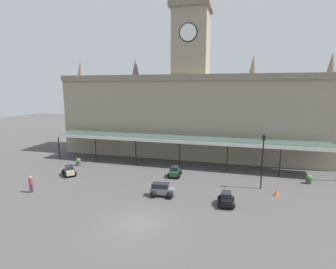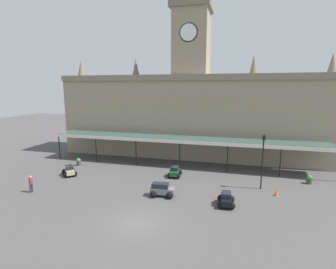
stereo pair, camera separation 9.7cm
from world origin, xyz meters
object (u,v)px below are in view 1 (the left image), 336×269
object	(u,v)px
car_beige_sedan	(69,171)
planter_by_canopy	(309,179)
traffic_cone	(276,192)
planter_near_kerb	(78,162)
car_black_sedan	(226,200)
victorian_lamppost	(263,156)
car_green_sedan	(175,172)
car_grey_estate	(162,190)
pedestrian_near_entrance	(31,183)

from	to	relation	value
car_beige_sedan	planter_by_canopy	xyz separation A→B (m)	(26.30, 4.39, -0.01)
traffic_cone	planter_near_kerb	size ratio (longest dim) A/B	0.67
car_black_sedan	traffic_cone	xyz separation A→B (m)	(4.47, 3.35, -0.18)
victorian_lamppost	planter_near_kerb	distance (m)	22.86
car_black_sedan	car_beige_sedan	world-z (taller)	same
car_black_sedan	traffic_cone	bearing A→B (deg)	36.83
car_beige_sedan	planter_by_canopy	size ratio (longest dim) A/B	2.31
car_beige_sedan	planter_near_kerb	size ratio (longest dim) A/B	2.31
car_green_sedan	car_beige_sedan	size ratio (longest dim) A/B	0.95
car_beige_sedan	planter_near_kerb	xyz separation A→B (m)	(-1.31, 3.82, -0.01)
traffic_cone	car_black_sedan	bearing A→B (deg)	-143.17
victorian_lamppost	car_grey_estate	bearing A→B (deg)	-154.33
car_green_sedan	planter_by_canopy	distance (m)	14.43
car_beige_sedan	traffic_cone	bearing A→B (deg)	0.09
car_green_sedan	planter_near_kerb	world-z (taller)	car_green_sedan
pedestrian_near_entrance	victorian_lamppost	distance (m)	22.91
planter_near_kerb	planter_by_canopy	bearing A→B (deg)	1.18
car_black_sedan	victorian_lamppost	bearing A→B (deg)	56.53
car_green_sedan	traffic_cone	bearing A→B (deg)	-14.96
car_beige_sedan	traffic_cone	distance (m)	22.52
traffic_cone	car_green_sedan	bearing A→B (deg)	165.04
victorian_lamppost	traffic_cone	bearing A→B (deg)	-48.90
car_grey_estate	planter_near_kerb	xyz separation A→B (m)	(-13.44, 6.69, -0.07)
pedestrian_near_entrance	planter_near_kerb	xyz separation A→B (m)	(-0.83, 9.15, -0.42)
car_black_sedan	planter_by_canopy	world-z (taller)	car_black_sedan
car_grey_estate	car_beige_sedan	distance (m)	12.46
car_grey_estate	car_black_sedan	bearing A→B (deg)	-4.21
car_grey_estate	pedestrian_near_entrance	distance (m)	12.85
car_beige_sedan	victorian_lamppost	size ratio (longest dim) A/B	0.40
planter_by_canopy	planter_near_kerb	distance (m)	27.62
car_grey_estate	car_black_sedan	size ratio (longest dim) A/B	1.10
car_green_sedan	traffic_cone	size ratio (longest dim) A/B	3.29
planter_near_kerb	car_grey_estate	bearing A→B (deg)	-26.48
car_grey_estate	victorian_lamppost	size ratio (longest dim) A/B	0.41
traffic_cone	car_beige_sedan	bearing A→B (deg)	-179.91
car_grey_estate	planter_near_kerb	size ratio (longest dim) A/B	2.41
traffic_cone	planter_by_canopy	world-z (taller)	planter_by_canopy
car_green_sedan	planter_near_kerb	size ratio (longest dim) A/B	2.20
car_green_sedan	car_black_sedan	world-z (taller)	same
car_beige_sedan	victorian_lamppost	bearing A→B (deg)	4.05
car_black_sedan	traffic_cone	distance (m)	5.58
traffic_cone	car_grey_estate	bearing A→B (deg)	-164.37
car_black_sedan	planter_near_kerb	world-z (taller)	car_black_sedan
car_beige_sedan	traffic_cone	world-z (taller)	car_beige_sedan
car_beige_sedan	car_grey_estate	bearing A→B (deg)	-13.34
car_black_sedan	pedestrian_near_entrance	bearing A→B (deg)	-173.78
car_grey_estate	traffic_cone	xyz separation A→B (m)	(10.39, 2.91, -0.24)
car_beige_sedan	pedestrian_near_entrance	size ratio (longest dim) A/B	1.33
car_black_sedan	car_beige_sedan	size ratio (longest dim) A/B	0.95
pedestrian_near_entrance	traffic_cone	distance (m)	23.63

